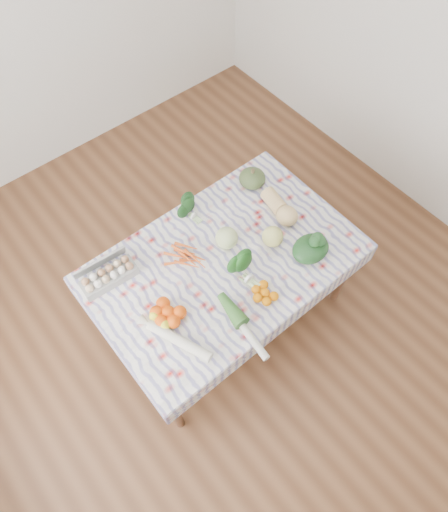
{
  "coord_description": "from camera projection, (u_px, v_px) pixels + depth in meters",
  "views": [
    {
      "loc": [
        -0.93,
        -1.13,
        3.18
      ],
      "look_at": [
        0.0,
        0.0,
        0.82
      ],
      "focal_mm": 32.0,
      "sensor_mm": 36.0,
      "label": 1
    }
  ],
  "objects": [
    {
      "name": "dining_table",
      "position": [
        224.0,
        268.0,
        2.9
      ],
      "size": [
        1.6,
        1.0,
        0.75
      ],
      "color": "brown",
      "rests_on": "ground"
    },
    {
      "name": "spinach_bag",
      "position": [
        311.0,
        249.0,
        2.81
      ],
      "size": [
        0.25,
        0.21,
        0.11
      ],
      "primitive_type": "ellipsoid",
      "rotation": [
        0.0,
        0.0,
        0.02
      ],
      "color": "#163717",
      "rests_on": "tablecloth"
    },
    {
      "name": "carrot_bunch",
      "position": [
        186.0,
        258.0,
        2.82
      ],
      "size": [
        0.26,
        0.25,
        0.04
      ],
      "primitive_type": "cube",
      "rotation": [
        0.0,
        0.0,
        0.36
      ],
      "color": "orange",
      "rests_on": "tablecloth"
    },
    {
      "name": "leek",
      "position": [
        244.0,
        327.0,
        2.57
      ],
      "size": [
        0.09,
        0.44,
        0.05
      ],
      "primitive_type": "cylinder",
      "rotation": [
        1.57,
        0.0,
        -0.1
      ],
      "color": "beige",
      "rests_on": "tablecloth"
    },
    {
      "name": "butternut_squash",
      "position": [
        280.0,
        207.0,
        2.97
      ],
      "size": [
        0.18,
        0.32,
        0.14
      ],
      "primitive_type": "ellipsoid",
      "rotation": [
        0.0,
        0.0,
        -0.16
      ],
      "color": "#DEB872",
      "rests_on": "tablecloth"
    },
    {
      "name": "wall_back",
      "position": [
        21.0,
        3.0,
        3.2
      ],
      "size": [
        4.0,
        0.04,
        2.8
      ],
      "primitive_type": "cube",
      "color": "white",
      "rests_on": "ground"
    },
    {
      "name": "broccoli",
      "position": [
        243.0,
        271.0,
        2.72
      ],
      "size": [
        0.18,
        0.18,
        0.12
      ],
      "primitive_type": "ellipsoid",
      "rotation": [
        0.0,
        0.0,
        0.08
      ],
      "color": "#195116",
      "rests_on": "tablecloth"
    },
    {
      "name": "mandarin_cluster",
      "position": [
        265.0,
        292.0,
        2.68
      ],
      "size": [
        0.2,
        0.2,
        0.06
      ],
      "primitive_type": "cube",
      "rotation": [
        0.0,
        0.0,
        -0.05
      ],
      "color": "orange",
      "rests_on": "tablecloth"
    },
    {
      "name": "ground",
      "position": [
        224.0,
        312.0,
        3.48
      ],
      "size": [
        4.5,
        4.5,
        0.0
      ],
      "primitive_type": "plane",
      "color": "brown",
      "rests_on": "ground"
    },
    {
      "name": "kabocha_squash",
      "position": [
        252.0,
        178.0,
        3.11
      ],
      "size": [
        0.21,
        0.21,
        0.12
      ],
      "primitive_type": "ellipsoid",
      "rotation": [
        0.0,
        0.0,
        0.18
      ],
      "color": "#3F5229",
      "rests_on": "tablecloth"
    },
    {
      "name": "tablecloth",
      "position": [
        224.0,
        261.0,
        2.84
      ],
      "size": [
        1.66,
        1.06,
        0.01
      ],
      "primitive_type": "cube",
      "color": "white",
      "rests_on": "dining_table"
    },
    {
      "name": "kale_bunch",
      "position": [
        189.0,
        210.0,
        2.96
      ],
      "size": [
        0.16,
        0.15,
        0.13
      ],
      "primitive_type": "ellipsoid",
      "rotation": [
        0.0,
        0.0,
        0.15
      ],
      "color": "#153B15",
      "rests_on": "tablecloth"
    },
    {
      "name": "orange_cluster",
      "position": [
        168.0,
        312.0,
        2.6
      ],
      "size": [
        0.33,
        0.33,
        0.09
      ],
      "primitive_type": "cube",
      "rotation": [
        0.0,
        0.0,
        0.36
      ],
      "color": "#E94E08",
      "rests_on": "tablecloth"
    },
    {
      "name": "cabbage",
      "position": [
        227.0,
        238.0,
        2.83
      ],
      "size": [
        0.18,
        0.18,
        0.14
      ],
      "primitive_type": "sphere",
      "rotation": [
        0.0,
        0.0,
        0.29
      ],
      "color": "#BDD086",
      "rests_on": "tablecloth"
    },
    {
      "name": "daikon",
      "position": [
        179.0,
        341.0,
        2.52
      ],
      "size": [
        0.21,
        0.42,
        0.06
      ],
      "primitive_type": "cylinder",
      "rotation": [
        1.57,
        0.0,
        0.37
      ],
      "color": "beige",
      "rests_on": "tablecloth"
    },
    {
      "name": "egg_carton",
      "position": [
        109.0,
        276.0,
        2.72
      ],
      "size": [
        0.35,
        0.16,
        0.09
      ],
      "primitive_type": "cube",
      "rotation": [
        0.0,
        0.0,
        -0.07
      ],
      "color": "#969793",
      "rests_on": "tablecloth"
    },
    {
      "name": "grapefruit",
      "position": [
        273.0,
        237.0,
        2.85
      ],
      "size": [
        0.15,
        0.15,
        0.13
      ],
      "primitive_type": "sphere",
      "rotation": [
        0.0,
        0.0,
        0.1
      ],
      "color": "#D2D06A",
      "rests_on": "tablecloth"
    }
  ]
}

